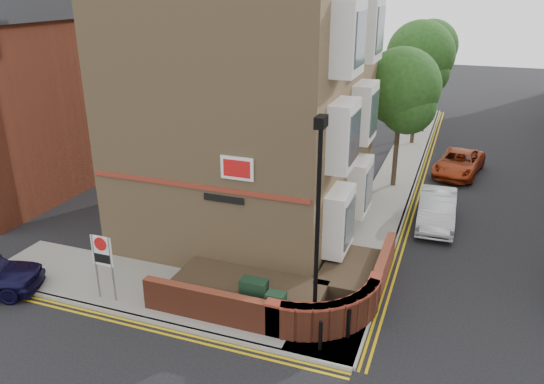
{
  "coord_description": "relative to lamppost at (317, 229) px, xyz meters",
  "views": [
    {
      "loc": [
        4.9,
        -11.22,
        9.46
      ],
      "look_at": [
        -0.73,
        4.0,
        3.05
      ],
      "focal_mm": 35.0,
      "sensor_mm": 36.0,
      "label": 1
    }
  ],
  "objects": [
    {
      "name": "lamppost",
      "position": [
        0.0,
        0.0,
        0.0
      ],
      "size": [
        0.25,
        0.5,
        6.3
      ],
      "color": "black",
      "rests_on": "pavement_corner"
    },
    {
      "name": "ground",
      "position": [
        -1.6,
        -1.2,
        -3.34
      ],
      "size": [
        120.0,
        120.0,
        0.0
      ],
      "primitive_type": "plane",
      "color": "black",
      "rests_on": "ground"
    },
    {
      "name": "tree_far",
      "position": [
        0.4,
        28.85,
        1.57
      ],
      "size": [
        3.81,
        3.81,
        7.0
      ],
      "color": "#382B1E",
      "rests_on": "pavement_main"
    },
    {
      "name": "zone_sign",
      "position": [
        -6.6,
        -0.7,
        -1.7
      ],
      "size": [
        0.72,
        0.07,
        2.2
      ],
      "color": "slate",
      "rests_on": "pavement_corner"
    },
    {
      "name": "utility_cabinet_large",
      "position": [
        -1.9,
        0.1,
        -2.62
      ],
      "size": [
        0.8,
        0.45,
        1.2
      ],
      "primitive_type": "cube",
      "color": "black",
      "rests_on": "pavement_corner"
    },
    {
      "name": "garden_wall",
      "position": [
        -1.6,
        1.3,
        -3.34
      ],
      "size": [
        6.8,
        6.0,
        1.2
      ],
      "primitive_type": null,
      "color": "maroon",
      "rests_on": "ground"
    },
    {
      "name": "tree_mid",
      "position": [
        0.4,
        20.85,
        1.85
      ],
      "size": [
        4.03,
        4.03,
        7.42
      ],
      "color": "#382B1E",
      "rests_on": "pavement_main"
    },
    {
      "name": "utility_cabinet_small",
      "position": [
        -1.1,
        -0.2,
        -2.67
      ],
      "size": [
        0.55,
        0.4,
        1.1
      ],
      "primitive_type": "cube",
      "color": "black",
      "rests_on": "pavement_corner"
    },
    {
      "name": "silver_car_near",
      "position": [
        2.72,
        8.99,
        -2.65
      ],
      "size": [
        1.62,
        4.24,
        1.38
      ],
      "primitive_type": "imported",
      "rotation": [
        0.0,
        0.0,
        0.04
      ],
      "color": "#B7BABF",
      "rests_on": "ground"
    },
    {
      "name": "pavement_corner",
      "position": [
        -5.1,
        0.3,
        -3.28
      ],
      "size": [
        13.0,
        3.0,
        0.12
      ],
      "primitive_type": "cube",
      "color": "gray",
      "rests_on": "ground"
    },
    {
      "name": "side_building",
      "position": [
        -16.6,
        6.8,
        1.2
      ],
      "size": [
        6.4,
        10.4,
        9.0
      ],
      "color": "maroon",
      "rests_on": "ground"
    },
    {
      "name": "traffic_light_assembly",
      "position": [
        0.8,
        23.8,
        -0.56
      ],
      "size": [
        0.2,
        0.16,
        4.2
      ],
      "color": "black",
      "rests_on": "pavement_main"
    },
    {
      "name": "red_car_main",
      "position": [
        3.36,
        15.94,
        -2.72
      ],
      "size": [
        2.79,
        4.75,
        1.24
      ],
      "primitive_type": "imported",
      "rotation": [
        0.0,
        0.0,
        -0.17
      ],
      "color": "#9C3011",
      "rests_on": "ground"
    },
    {
      "name": "yellow_lines_side",
      "position": [
        -5.1,
        -1.45,
        -3.34
      ],
      "size": [
        13.0,
        0.28,
        0.01
      ],
      "primitive_type": "cube",
      "color": "gold",
      "rests_on": "ground"
    },
    {
      "name": "kerb_side",
      "position": [
        -5.1,
        -1.2,
        -3.28
      ],
      "size": [
        13.0,
        0.15,
        0.12
      ],
      "primitive_type": "cube",
      "color": "gray",
      "rests_on": "ground"
    },
    {
      "name": "yellow_lines_main",
      "position": [
        1.65,
        14.8,
        -3.34
      ],
      "size": [
        0.28,
        32.0,
        0.01
      ],
      "primitive_type": "cube",
      "color": "gold",
      "rests_on": "ground"
    },
    {
      "name": "bollard_far",
      "position": [
        1.0,
        -0.0,
        -2.77
      ],
      "size": [
        0.11,
        0.11,
        0.9
      ],
      "primitive_type": "cylinder",
      "color": "black",
      "rests_on": "pavement_corner"
    },
    {
      "name": "bollard_near",
      "position": [
        0.4,
        -0.8,
        -2.77
      ],
      "size": [
        0.11,
        0.11,
        0.9
      ],
      "primitive_type": "cylinder",
      "color": "black",
      "rests_on": "pavement_corner"
    },
    {
      "name": "tree_near",
      "position": [
        0.4,
        12.85,
        1.36
      ],
      "size": [
        3.64,
        3.65,
        6.7
      ],
      "color": "#382B1E",
      "rests_on": "pavement_main"
    },
    {
      "name": "kerb_main_near",
      "position": [
        1.4,
        14.8,
        -3.28
      ],
      "size": [
        0.15,
        32.0,
        0.12
      ],
      "primitive_type": "cube",
      "color": "gray",
      "rests_on": "ground"
    },
    {
      "name": "pavement_main",
      "position": [
        0.4,
        14.8,
        -3.28
      ],
      "size": [
        2.0,
        32.0,
        0.12
      ],
      "primitive_type": "cube",
      "color": "gray",
      "rests_on": "ground"
    },
    {
      "name": "corner_building",
      "position": [
        -4.44,
        6.8,
        2.88
      ],
      "size": [
        8.95,
        10.4,
        13.6
      ],
      "color": "#997951",
      "rests_on": "ground"
    }
  ]
}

